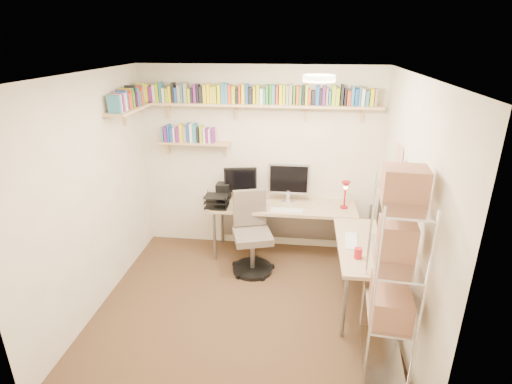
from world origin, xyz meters
The scene contains 6 objects.
ground centered at (0.00, 0.00, 0.00)m, with size 3.20×3.20×0.00m, color #4D3021.
room_shell centered at (0.00, 0.00, 1.55)m, with size 3.24×3.04×2.52m.
wall_shelves centered at (-0.41, 1.30, 2.03)m, with size 3.12×1.09×0.80m.
corner_desk centered at (0.50, 0.97, 0.73)m, with size 2.24×1.91×1.27m.
office_chair centered at (-0.01, 0.81, 0.43)m, with size 0.57×0.58×1.03m.
wire_rack centered at (1.36, -0.70, 1.12)m, with size 0.43×0.78×1.90m.
Camera 1 is at (0.57, -3.64, 2.82)m, focal length 28.00 mm.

